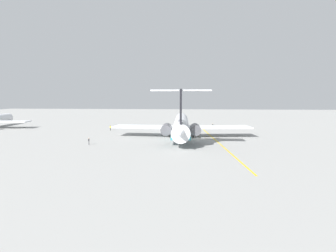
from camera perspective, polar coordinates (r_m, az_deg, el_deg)
ground at (r=78.87m, az=6.09°, el=-2.66°), size 361.22×361.22×0.00m
main_jetliner at (r=80.39m, az=2.79°, el=0.24°), size 47.33×42.11×13.80m
ground_crew_near_nose at (r=71.29m, az=-16.27°, el=-2.90°), size 0.40×0.29×1.79m
ground_crew_near_tail at (r=106.79m, az=9.38°, el=0.19°), size 0.34×0.31×1.68m
ground_crew_portside at (r=99.56m, az=-11.98°, el=-0.26°), size 0.28×0.44×1.76m
safety_cone_nose at (r=107.88m, az=-8.03°, el=-0.15°), size 0.40×0.40×0.55m
taxiway_centreline at (r=82.41m, az=9.24°, el=-2.32°), size 79.76×7.61×0.01m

